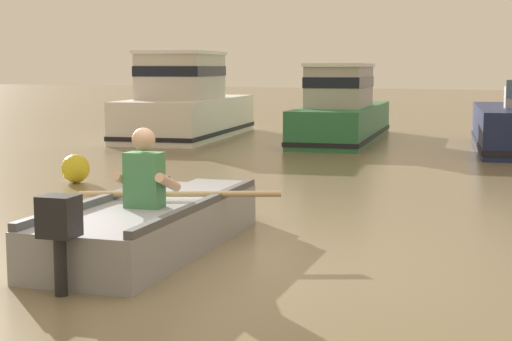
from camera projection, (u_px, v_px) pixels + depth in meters
The scene contains 5 objects.
ground_plane at pixel (157, 260), 7.36m from camera, with size 120.00×120.00×0.00m, color #7A6B4C.
rowboat_with_person at pixel (155, 223), 7.81m from camera, with size 1.82×3.72×1.19m.
moored_boat_white at pixel (186, 106), 20.22m from camera, with size 3.26×6.05×2.14m.
moored_boat_green at pixel (342, 112), 19.29m from camera, with size 2.71×6.17×1.84m.
mooring_buoy at pixel (75, 169), 12.30m from camera, with size 0.44×0.44×0.44m, color yellow.
Camera 1 is at (3.97, -6.07, 1.74)m, focal length 56.75 mm.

